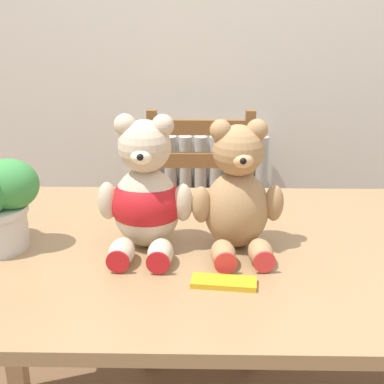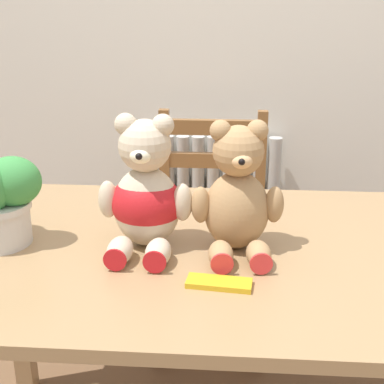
% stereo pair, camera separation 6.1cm
% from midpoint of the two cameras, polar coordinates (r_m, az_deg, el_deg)
% --- Properties ---
extents(wall_back, '(8.00, 0.04, 2.60)m').
position_cam_midpoint_polar(wall_back, '(2.33, 2.71, 18.89)').
color(wall_back, silver).
rests_on(wall_back, ground_plane).
extents(radiator, '(0.60, 0.10, 0.78)m').
position_cam_midpoint_polar(radiator, '(2.47, 0.15, -3.62)').
color(radiator, beige).
rests_on(radiator, ground_plane).
extents(dining_table, '(1.58, 0.84, 0.78)m').
position_cam_midpoint_polar(dining_table, '(1.35, 3.52, -9.52)').
color(dining_table, '#9E7A51').
rests_on(dining_table, ground_plane).
extents(wooden_chair_behind, '(0.43, 0.42, 0.93)m').
position_cam_midpoint_polar(wooden_chair_behind, '(2.14, 0.07, -4.17)').
color(wooden_chair_behind, brown).
rests_on(wooden_chair_behind, ground_plane).
extents(teddy_bear_left, '(0.23, 0.23, 0.32)m').
position_cam_midpoint_polar(teddy_bear_left, '(1.26, -6.37, -0.49)').
color(teddy_bear_left, beige).
rests_on(teddy_bear_left, dining_table).
extents(teddy_bear_right, '(0.22, 0.22, 0.31)m').
position_cam_midpoint_polar(teddy_bear_right, '(1.25, 3.49, -0.39)').
color(teddy_bear_right, tan).
rests_on(teddy_bear_right, dining_table).
extents(chocolate_bar, '(0.14, 0.07, 0.01)m').
position_cam_midpoint_polar(chocolate_bar, '(1.14, 1.85, -9.63)').
color(chocolate_bar, gold).
rests_on(chocolate_bar, dining_table).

